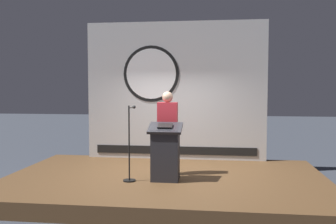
{
  "coord_description": "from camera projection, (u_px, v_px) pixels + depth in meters",
  "views": [
    {
      "loc": [
        0.99,
        -7.3,
        2.09
      ],
      "look_at": [
        0.04,
        0.07,
        1.59
      ],
      "focal_mm": 39.64,
      "sensor_mm": 36.0,
      "label": 1
    }
  ],
  "objects": [
    {
      "name": "speaker_person",
      "position": [
        168.0,
        132.0,
        7.56
      ],
      "size": [
        0.4,
        0.26,
        1.7
      ],
      "color": "black",
      "rests_on": "stage_platform"
    },
    {
      "name": "banner_display",
      "position": [
        175.0,
        91.0,
        9.19
      ],
      "size": [
        4.45,
        0.12,
        3.4
      ],
      "color": "silver",
      "rests_on": "stage_platform"
    },
    {
      "name": "microphone_stand",
      "position": [
        130.0,
        154.0,
        7.11
      ],
      "size": [
        0.24,
        0.6,
        1.45
      ],
      "color": "black",
      "rests_on": "stage_platform"
    },
    {
      "name": "stage_platform",
      "position": [
        165.0,
        183.0,
        7.48
      ],
      "size": [
        6.4,
        4.0,
        0.3
      ],
      "primitive_type": "cube",
      "color": "brown",
      "rests_on": "ground"
    },
    {
      "name": "ground_plane",
      "position": [
        165.0,
        191.0,
        7.49
      ],
      "size": [
        40.0,
        40.0,
        0.0
      ],
      "primitive_type": "plane",
      "color": "#383D47"
    },
    {
      "name": "podium",
      "position": [
        165.0,
        153.0,
        7.11
      ],
      "size": [
        0.64,
        0.49,
        1.11
      ],
      "color": "#26262B",
      "rests_on": "stage_platform"
    }
  ]
}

